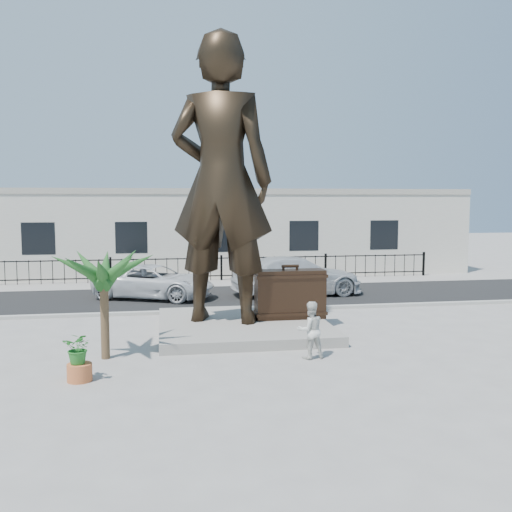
{
  "coord_description": "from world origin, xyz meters",
  "views": [
    {
      "loc": [
        -2.98,
        -15.96,
        4.08
      ],
      "look_at": [
        0.0,
        2.0,
        2.3
      ],
      "focal_mm": 40.0,
      "sensor_mm": 36.0,
      "label": 1
    }
  ],
  "objects_px": {
    "car_white": "(154,282)",
    "statue": "(221,181)",
    "suitcase": "(290,294)",
    "tourist": "(310,330)"
  },
  "relations": [
    {
      "from": "car_white",
      "to": "statue",
      "type": "bearing_deg",
      "value": -137.77
    },
    {
      "from": "car_white",
      "to": "suitcase",
      "type": "bearing_deg",
      "value": -121.72
    },
    {
      "from": "suitcase",
      "to": "car_white",
      "type": "xyz_separation_m",
      "value": [
        -4.38,
        6.23,
        -0.38
      ]
    },
    {
      "from": "statue",
      "to": "car_white",
      "type": "bearing_deg",
      "value": -51.44
    },
    {
      "from": "suitcase",
      "to": "tourist",
      "type": "xyz_separation_m",
      "value": [
        -0.29,
        -3.64,
        -0.34
      ]
    },
    {
      "from": "statue",
      "to": "car_white",
      "type": "height_order",
      "value": "statue"
    },
    {
      "from": "tourist",
      "to": "car_white",
      "type": "xyz_separation_m",
      "value": [
        -4.09,
        9.87,
        -0.04
      ]
    },
    {
      "from": "statue",
      "to": "car_white",
      "type": "relative_size",
      "value": 1.76
    },
    {
      "from": "statue",
      "to": "tourist",
      "type": "relative_size",
      "value": 5.88
    },
    {
      "from": "statue",
      "to": "suitcase",
      "type": "distance_m",
      "value": 4.23
    }
  ]
}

